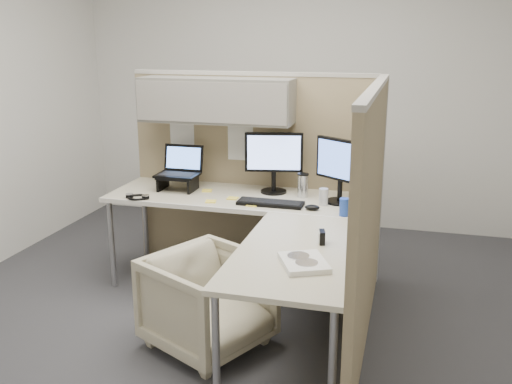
% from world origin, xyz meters
% --- Properties ---
extents(ground, '(4.50, 4.50, 0.00)m').
position_xyz_m(ground, '(0.00, 0.00, 0.00)').
color(ground, '#343338').
rests_on(ground, ground).
extents(partition_back, '(2.00, 0.36, 1.63)m').
position_xyz_m(partition_back, '(-0.22, 0.83, 1.10)').
color(partition_back, '#9B8865').
rests_on(partition_back, ground).
extents(partition_right, '(0.07, 2.03, 1.63)m').
position_xyz_m(partition_right, '(0.90, -0.07, 0.82)').
color(partition_right, '#9B8865').
rests_on(partition_right, ground).
extents(desk, '(2.00, 1.98, 0.73)m').
position_xyz_m(desk, '(0.12, 0.13, 0.69)').
color(desk, beige).
rests_on(desk, ground).
extents(office_chair, '(0.84, 0.86, 0.67)m').
position_xyz_m(office_chair, '(-0.03, -0.40, 0.33)').
color(office_chair, '#B9AA93').
rests_on(office_chair, ground).
extents(monitor_left, '(0.44, 0.20, 0.47)m').
position_xyz_m(monitor_left, '(0.12, 0.69, 1.00)').
color(monitor_left, black).
rests_on(monitor_left, desk).
extents(monitor_right, '(0.38, 0.28, 0.47)m').
position_xyz_m(monitor_right, '(0.64, 0.55, 1.00)').
color(monitor_right, black).
rests_on(monitor_right, desk).
extents(laptop_station, '(0.32, 0.28, 0.34)m').
position_xyz_m(laptop_station, '(-0.62, 0.59, 0.86)').
color(laptop_station, black).
rests_on(laptop_station, desk).
extents(keyboard, '(0.47, 0.16, 0.02)m').
position_xyz_m(keyboard, '(0.18, 0.37, 0.74)').
color(keyboard, black).
rests_on(keyboard, desk).
extents(mouse, '(0.11, 0.08, 0.04)m').
position_xyz_m(mouse, '(0.49, 0.32, 0.75)').
color(mouse, black).
rests_on(mouse, desk).
extents(travel_mug, '(0.09, 0.09, 0.18)m').
position_xyz_m(travel_mug, '(0.36, 0.63, 0.82)').
color(travel_mug, silver).
rests_on(travel_mug, desk).
extents(soda_can_green, '(0.07, 0.07, 0.12)m').
position_xyz_m(soda_can_green, '(0.71, 0.25, 0.79)').
color(soda_can_green, '#1E3FA5').
rests_on(soda_can_green, desk).
extents(soda_can_silver, '(0.07, 0.07, 0.12)m').
position_xyz_m(soda_can_silver, '(0.54, 0.47, 0.79)').
color(soda_can_silver, silver).
rests_on(soda_can_silver, desk).
extents(sticky_note_a, '(0.09, 0.09, 0.01)m').
position_xyz_m(sticky_note_a, '(-0.26, 0.32, 0.73)').
color(sticky_note_a, yellow).
rests_on(sticky_note_a, desk).
extents(sticky_note_c, '(0.09, 0.09, 0.01)m').
position_xyz_m(sticky_note_c, '(-0.39, 0.59, 0.73)').
color(sticky_note_c, yellow).
rests_on(sticky_note_c, desk).
extents(sticky_note_b, '(0.09, 0.09, 0.01)m').
position_xyz_m(sticky_note_b, '(0.06, 0.31, 0.73)').
color(sticky_note_b, yellow).
rests_on(sticky_note_b, desk).
extents(sticky_note_d, '(0.08, 0.08, 0.01)m').
position_xyz_m(sticky_note_d, '(-0.13, 0.44, 0.73)').
color(sticky_note_d, yellow).
rests_on(sticky_note_d, desk).
extents(headphones, '(0.18, 0.15, 0.03)m').
position_xyz_m(headphones, '(-0.82, 0.26, 0.74)').
color(headphones, black).
rests_on(headphones, desk).
extents(paper_stack, '(0.32, 0.35, 0.03)m').
position_xyz_m(paper_stack, '(0.61, -0.67, 0.75)').
color(paper_stack, white).
rests_on(paper_stack, desk).
extents(desk_clock, '(0.05, 0.08, 0.08)m').
position_xyz_m(desk_clock, '(0.65, -0.32, 0.77)').
color(desk_clock, black).
rests_on(desk_clock, desk).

